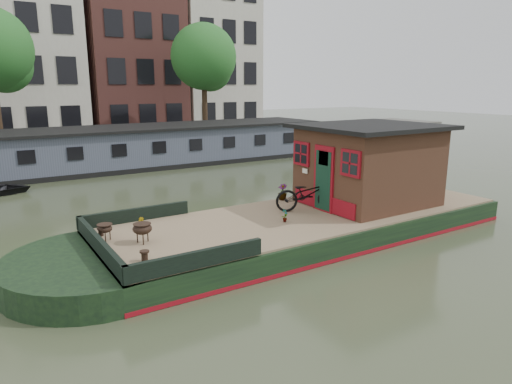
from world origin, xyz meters
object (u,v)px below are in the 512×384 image
bicycle (308,194)px  brazier_rear (105,232)px  cabin (368,164)px  brazier_front (143,233)px  potted_plant_a (285,215)px

bicycle → brazier_rear: bicycle is taller
cabin → brazier_front: 7.17m
brazier_front → brazier_rear: 0.93m
cabin → potted_plant_a: (-3.35, -0.31, -1.05)m
bicycle → potted_plant_a: size_ratio=5.28×
bicycle → brazier_front: bicycle is taller
brazier_front → potted_plant_a: bearing=-6.3°
bicycle → potted_plant_a: 1.40m
cabin → brazier_front: (-7.10, 0.11, -0.99)m
cabin → brazier_front: size_ratio=8.55×
potted_plant_a → cabin: bearing=5.2°
bicycle → brazier_rear: size_ratio=4.68×
cabin → potted_plant_a: cabin is taller
brazier_front → brazier_rear: brazier_front is taller
potted_plant_a → brazier_front: brazier_front is taller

